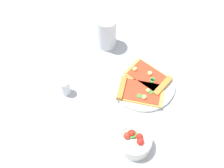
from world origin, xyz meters
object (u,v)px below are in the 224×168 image
Objects in this scene: pizza_slice_near at (138,91)px; pepper_shaker at (65,86)px; plate at (143,83)px; pizza_slice_far at (150,78)px; salad_bowl at (135,142)px; soda_glass at (107,33)px.

pepper_shaker is at bearing 22.78° from pizza_slice_near.
pizza_slice_near reaches higher than plate.
salad_bowl reaches higher than pizza_slice_far.
pepper_shaker reaches higher than pizza_slice_near.
pizza_slice_far is at bearing -125.36° from plate.
soda_glass is at bearing -40.12° from pizza_slice_near.
pepper_shaker is (0.23, 0.10, 0.02)m from pizza_slice_near.
salad_bowl is at bearing 99.62° from pizza_slice_far.
pepper_shaker is at bearing -15.52° from salad_bowl.
pizza_slice_near is 1.00× the size of pizza_slice_far.
pizza_slice_near is 0.26m from soda_glass.
pizza_slice_far is 0.24m from soda_glass.
plate is 0.24m from salad_bowl.
plate is 2.23× the size of salad_bowl.
pizza_slice_far is at bearing -104.32° from pizza_slice_near.
pizza_slice_far is 1.28× the size of soda_glass.
salad_bowl is at bearing 104.72° from plate.
salad_bowl is 0.78× the size of soda_glass.
pepper_shaker is at bearing 31.86° from plate.
plate is at bearing 149.13° from soda_glass.
soda_glass is (0.26, -0.35, 0.03)m from salad_bowl.
soda_glass is at bearing -97.61° from pepper_shaker.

